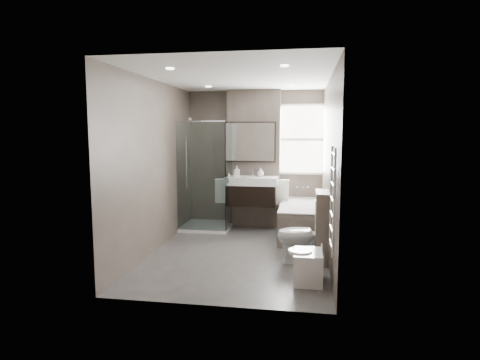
% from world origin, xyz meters
% --- Properties ---
extents(room, '(2.70, 3.90, 2.70)m').
position_xyz_m(room, '(0.00, 0.00, 1.30)').
color(room, '#484543').
rests_on(room, ground).
extents(vanity_pier, '(1.00, 0.25, 2.60)m').
position_xyz_m(vanity_pier, '(0.00, 1.77, 1.30)').
color(vanity_pier, '#534941').
rests_on(vanity_pier, ground).
extents(vanity, '(0.95, 0.47, 0.66)m').
position_xyz_m(vanity, '(0.00, 1.43, 0.74)').
color(vanity, black).
rests_on(vanity, vanity_pier).
extents(mirror_cabinet, '(0.86, 0.08, 0.76)m').
position_xyz_m(mirror_cabinet, '(0.00, 1.61, 1.63)').
color(mirror_cabinet, black).
rests_on(mirror_cabinet, vanity_pier).
extents(towel_left, '(0.24, 0.06, 0.44)m').
position_xyz_m(towel_left, '(-0.56, 1.40, 0.72)').
color(towel_left, silver).
rests_on(towel_left, vanity_pier).
extents(towel_right, '(0.24, 0.06, 0.44)m').
position_xyz_m(towel_right, '(0.56, 1.40, 0.72)').
color(towel_right, silver).
rests_on(towel_right, vanity_pier).
extents(shower_enclosure, '(0.90, 0.90, 2.00)m').
position_xyz_m(shower_enclosure, '(-0.75, 1.35, 0.49)').
color(shower_enclosure, white).
rests_on(shower_enclosure, ground).
extents(bathtub, '(0.75, 1.60, 0.57)m').
position_xyz_m(bathtub, '(0.92, 1.10, 0.32)').
color(bathtub, '#534941').
rests_on(bathtub, ground).
extents(window, '(0.98, 0.06, 1.33)m').
position_xyz_m(window, '(0.90, 1.88, 1.68)').
color(window, white).
rests_on(window, room).
extents(toilet, '(0.82, 0.55, 0.77)m').
position_xyz_m(toilet, '(0.97, -0.29, 0.38)').
color(toilet, white).
rests_on(toilet, ground).
extents(cistern_box, '(0.19, 0.55, 1.00)m').
position_xyz_m(cistern_box, '(1.21, -0.25, 0.50)').
color(cistern_box, '#534941').
rests_on(cistern_box, ground).
extents(bidet, '(0.41, 0.48, 0.50)m').
position_xyz_m(bidet, '(1.01, -1.06, 0.20)').
color(bidet, white).
rests_on(bidet, ground).
extents(towel_radiator, '(0.03, 0.49, 1.10)m').
position_xyz_m(towel_radiator, '(1.25, -1.60, 1.12)').
color(towel_radiator, silver).
rests_on(towel_radiator, room).
extents(soap_bottle_a, '(0.09, 0.09, 0.20)m').
position_xyz_m(soap_bottle_a, '(-0.27, 1.41, 1.10)').
color(soap_bottle_a, white).
rests_on(soap_bottle_a, vanity).
extents(soap_bottle_b, '(0.12, 0.12, 0.16)m').
position_xyz_m(soap_bottle_b, '(0.16, 1.52, 1.08)').
color(soap_bottle_b, white).
rests_on(soap_bottle_b, vanity).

